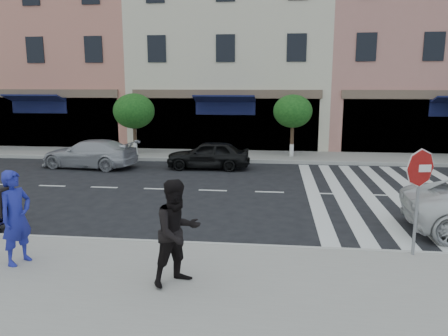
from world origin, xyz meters
TOP-DOWN VIEW (x-y plane):
  - ground at (0.00, 0.00)m, footprint 120.00×120.00m
  - sidewalk_near at (0.00, -3.75)m, footprint 60.00×4.50m
  - sidewalk_far at (0.00, 11.00)m, footprint 60.00×3.00m
  - building_west_mid at (-11.00, 17.00)m, footprint 10.00×9.00m
  - building_centre at (-0.50, 17.00)m, footprint 11.00×9.00m
  - building_east_mid at (11.50, 17.00)m, footprint 13.00×9.00m
  - street_tree_wb at (-5.00, 10.80)m, footprint 2.10×2.10m
  - street_tree_c at (3.00, 10.80)m, footprint 1.90×1.90m
  - stop_sign at (5.12, -1.67)m, footprint 0.80×0.19m
  - photographer at (-2.99, -3.01)m, footprint 0.66×0.81m
  - walker at (0.42, -3.53)m, footprint 1.19×1.19m
  - car_far_left at (-6.08, 7.60)m, footprint 4.51×2.32m
  - car_far_mid at (-0.75, 7.94)m, footprint 3.67×1.53m

SIDE VIEW (x-z plane):
  - ground at x=0.00m, z-range 0.00..0.00m
  - sidewalk_near at x=0.00m, z-range 0.00..0.15m
  - sidewalk_far at x=0.00m, z-range 0.00..0.15m
  - car_far_mid at x=-0.75m, z-range 0.00..1.24m
  - car_far_left at x=-6.08m, z-range 0.00..1.25m
  - photographer at x=-2.99m, z-range 0.15..2.08m
  - walker at x=0.42m, z-range 0.15..2.09m
  - stop_sign at x=5.12m, z-range 0.69..2.98m
  - street_tree_wb at x=-5.00m, z-range 0.78..3.84m
  - street_tree_c at x=3.00m, z-range 0.84..3.87m
  - building_centre at x=-0.50m, z-range 0.00..11.00m
  - building_east_mid at x=11.50m, z-range 0.00..13.00m
  - building_west_mid at x=-11.00m, z-range 0.00..14.00m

